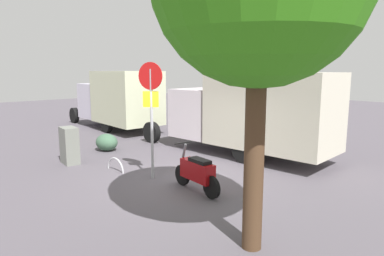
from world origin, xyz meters
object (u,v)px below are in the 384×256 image
(box_truck_far, at_px, (118,98))
(motorcycle, at_px, (197,172))
(stop_sign, at_px, (151,102))
(box_truck_near, at_px, (249,111))
(utility_cabinet, at_px, (69,145))
(bike_rack_hoop, at_px, (116,171))

(box_truck_far, distance_m, motorcycle, 10.38)
(box_truck_far, relative_size, stop_sign, 2.12)
(box_truck_near, distance_m, motorcycle, 4.42)
(utility_cabinet, height_order, bike_rack_hoop, utility_cabinet)
(bike_rack_hoop, bearing_deg, stop_sign, -163.05)
(utility_cabinet, bearing_deg, bike_rack_hoop, -158.74)
(motorcycle, height_order, stop_sign, stop_sign)
(box_truck_near, distance_m, utility_cabinet, 6.31)
(box_truck_near, relative_size, motorcycle, 4.41)
(box_truck_near, height_order, utility_cabinet, box_truck_near)
(box_truck_near, bearing_deg, utility_cabinet, 53.71)
(utility_cabinet, bearing_deg, motorcycle, -164.76)
(box_truck_near, xyz_separation_m, box_truck_far, (8.19, 0.60, 0.00))
(box_truck_near, height_order, stop_sign, stop_sign)
(stop_sign, height_order, utility_cabinet, stop_sign)
(utility_cabinet, distance_m, bike_rack_hoop, 2.01)
(box_truck_far, height_order, stop_sign, stop_sign)
(box_truck_far, bearing_deg, bike_rack_hoop, 151.06)
(stop_sign, bearing_deg, utility_cabinet, 19.40)
(motorcycle, distance_m, utility_cabinet, 5.01)
(motorcycle, xyz_separation_m, utility_cabinet, (4.84, 1.32, 0.09))
(motorcycle, bearing_deg, box_truck_near, -62.68)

